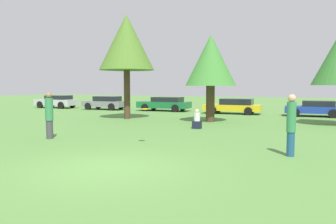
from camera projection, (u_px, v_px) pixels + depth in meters
The scene contains 12 objects.
ground_plane at pixel (105, 168), 8.99m from camera, with size 120.00×120.00×0.00m, color #54843D.
person_thrower at pixel (49, 115), 13.90m from camera, with size 0.33×0.33×1.93m.
person_catcher at pixel (291, 124), 10.41m from camera, with size 0.28×0.28×1.94m.
frisbee at pixel (145, 109), 12.49m from camera, with size 0.27×0.27×0.03m.
bystander_sitting at pixel (197, 121), 17.25m from camera, with size 0.43×0.36×1.02m.
tree_0 at pixel (127, 43), 22.05m from camera, with size 3.64×3.64×6.89m.
tree_1 at pixel (211, 61), 20.33m from camera, with size 3.08×3.08×5.29m.
parked_car_silver at pixel (57, 101), 33.38m from camera, with size 4.26×1.99×1.26m.
parked_car_grey at pixel (105, 102), 31.10m from camera, with size 4.11×1.93×1.24m.
parked_car_green at pixel (165, 103), 29.41m from camera, with size 4.62×2.11×1.23m.
parked_car_yellow at pixel (234, 106), 26.37m from camera, with size 4.48×2.01×1.20m.
parked_car_blue at pixel (315, 108), 24.07m from camera, with size 3.94×2.01×1.14m.
Camera 1 is at (5.16, -7.38, 2.20)m, focal length 35.82 mm.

